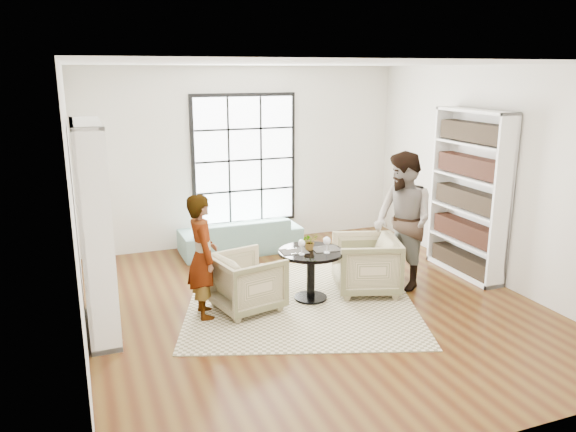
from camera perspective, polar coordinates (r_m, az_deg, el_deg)
name	(u,v)px	position (r m, az deg, el deg)	size (l,w,h in m)	color
ground	(313,305)	(7.31, 2.60, -9.04)	(6.00, 6.00, 0.00)	#593B15
room_shell	(298,201)	(7.38, 1.03, 1.53)	(6.00, 6.01, 6.00)	silver
rug	(301,300)	(7.43, 1.29, -8.54)	(2.88, 2.88, 0.01)	beige
pedestal_table	(311,264)	(7.30, 2.35, -4.90)	(0.84, 0.84, 0.67)	black
sofa	(240,235)	(9.30, -4.85, -1.94)	(1.97, 0.77, 0.57)	slate
armchair_left	(247,282)	(7.07, -4.17, -6.71)	(0.77, 0.79, 0.72)	#C6B18D
armchair_right	(366,265)	(7.66, 7.90, -4.91)	(0.82, 0.85, 0.77)	tan
person_left	(203,257)	(6.81, -8.68, -4.09)	(0.56, 0.37, 1.53)	gray
person_right	(403,221)	(7.77, 11.60, -0.51)	(0.91, 0.71, 1.88)	gray
placemat_left	(294,251)	(7.19, 0.62, -3.62)	(0.34, 0.26, 0.01)	black
placemat_right	(326,249)	(7.31, 3.86, -3.36)	(0.34, 0.26, 0.01)	black
cutlery_left	(294,251)	(7.19, 0.62, -3.56)	(0.14, 0.22, 0.01)	silver
cutlery_right	(326,248)	(7.31, 3.86, -3.31)	(0.14, 0.22, 0.01)	silver
wine_glass_left	(302,244)	(7.05, 1.40, -2.84)	(0.09, 0.09, 0.20)	silver
wine_glass_right	(327,241)	(7.12, 3.98, -2.58)	(0.10, 0.10, 0.22)	silver
flower_centerpiece	(310,241)	(7.25, 2.24, -2.58)	(0.20, 0.18, 0.23)	gray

